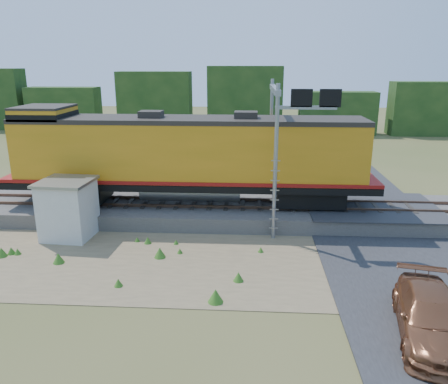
# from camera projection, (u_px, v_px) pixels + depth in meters

# --- Properties ---
(ground) EXTENTS (140.00, 140.00, 0.00)m
(ground) POSITION_uv_depth(u_px,v_px,m) (240.00, 266.00, 18.56)
(ground) COLOR #475123
(ground) RESTS_ON ground
(ballast) EXTENTS (70.00, 5.00, 0.80)m
(ballast) POSITION_uv_depth(u_px,v_px,m) (243.00, 211.00, 24.19)
(ballast) COLOR slate
(ballast) RESTS_ON ground
(rails) EXTENTS (70.00, 1.54, 0.16)m
(rails) POSITION_uv_depth(u_px,v_px,m) (243.00, 203.00, 24.05)
(rails) COLOR brown
(rails) RESTS_ON ballast
(dirt_shoulder) EXTENTS (26.00, 8.00, 0.03)m
(dirt_shoulder) POSITION_uv_depth(u_px,v_px,m) (195.00, 260.00, 19.15)
(dirt_shoulder) COLOR #8C7754
(dirt_shoulder) RESTS_ON ground
(road) EXTENTS (7.00, 66.00, 0.86)m
(road) POSITION_uv_depth(u_px,v_px,m) (402.00, 261.00, 18.84)
(road) COLOR #38383A
(road) RESTS_ON ground
(tree_line_north) EXTENTS (130.00, 3.00, 6.50)m
(tree_line_north) POSITION_uv_depth(u_px,v_px,m) (248.00, 107.00, 54.04)
(tree_line_north) COLOR #1A3A15
(tree_line_north) RESTS_ON ground
(weed_clumps) EXTENTS (15.00, 6.20, 0.56)m
(weed_clumps) POSITION_uv_depth(u_px,v_px,m) (159.00, 263.00, 18.86)
(weed_clumps) COLOR #3B7320
(weed_clumps) RESTS_ON ground
(locomotive) EXTENTS (19.98, 3.05, 5.16)m
(locomotive) POSITION_uv_depth(u_px,v_px,m) (184.00, 156.00, 23.49)
(locomotive) COLOR black
(locomotive) RESTS_ON rails
(shed) EXTENTS (2.61, 2.61, 2.90)m
(shed) POSITION_uv_depth(u_px,v_px,m) (68.00, 209.00, 21.33)
(shed) COLOR silver
(shed) RESTS_ON ground
(signal_gantry) EXTENTS (2.95, 6.20, 7.44)m
(signal_gantry) POSITION_uv_depth(u_px,v_px,m) (282.00, 120.00, 21.96)
(signal_gantry) COLOR gray
(signal_gantry) RESTS_ON ground
(car) EXTENTS (2.92, 5.16, 1.41)m
(car) POSITION_uv_depth(u_px,v_px,m) (431.00, 317.00, 13.59)
(car) COLOR #925636
(car) RESTS_ON ground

